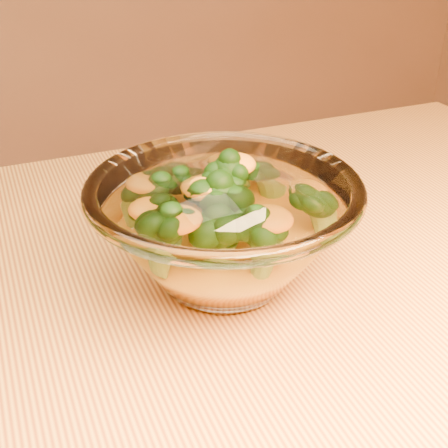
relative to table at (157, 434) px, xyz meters
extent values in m
cube|color=gold|center=(0.00, 0.00, 0.08)|extent=(1.20, 0.80, 0.04)
cylinder|color=brown|center=(0.54, 0.34, -0.30)|extent=(0.06, 0.06, 0.71)
ellipsoid|color=white|center=(0.09, 0.06, 0.11)|extent=(0.10, 0.10, 0.02)
torus|color=white|center=(0.09, 0.06, 0.19)|extent=(0.24, 0.24, 0.01)
ellipsoid|color=orange|center=(0.09, 0.06, 0.13)|extent=(0.13, 0.13, 0.04)
camera|label=1|loc=(-0.09, -0.37, 0.42)|focal=50.00mm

